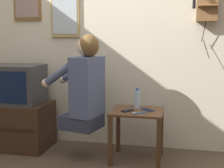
{
  "coord_description": "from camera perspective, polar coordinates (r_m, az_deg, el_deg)",
  "views": [
    {
      "loc": [
        0.81,
        -2.21,
        1.23
      ],
      "look_at": [
        0.17,
        0.73,
        0.78
      ],
      "focal_mm": 50.0,
      "sensor_mm": 36.0,
      "label": 1
    }
  ],
  "objects": [
    {
      "name": "television",
      "position": [
        3.57,
        -17.08,
        -0.06
      ],
      "size": [
        0.55,
        0.43,
        0.43
      ],
      "color": "#38383A",
      "rests_on": "tv_stand"
    },
    {
      "name": "wall_phone_antique",
      "position": [
        3.38,
        17.0,
        14.25
      ],
      "size": [
        0.25,
        0.18,
        0.8
      ],
      "color": "brown"
    },
    {
      "name": "wall_back",
      "position": [
        3.53,
        -0.98,
        9.3
      ],
      "size": [
        6.8,
        0.05,
        2.55
      ],
      "color": "beige",
      "rests_on": "ground_plane"
    },
    {
      "name": "tv_stand",
      "position": [
        3.69,
        -16.79,
        -7.18
      ],
      "size": [
        0.71,
        0.5,
        0.51
      ],
      "color": "#382316",
      "rests_on": "ground_plane"
    },
    {
      "name": "cell_phone_held",
      "position": [
        3.05,
        2.83,
        -4.88
      ],
      "size": [
        0.12,
        0.13,
        0.01
      ],
      "rotation": [
        0.0,
        0.0,
        -0.68
      ],
      "color": "black",
      "rests_on": "side_table"
    },
    {
      "name": "wall_mirror",
      "position": [
        3.64,
        -8.61,
        13.79
      ],
      "size": [
        0.33,
        0.03,
        0.67
      ],
      "color": "tan"
    },
    {
      "name": "cell_phone_spare",
      "position": [
        3.1,
        6.56,
        -4.7
      ],
      "size": [
        0.13,
        0.13,
        0.01
      ],
      "rotation": [
        0.0,
        0.0,
        0.87
      ],
      "color": "navy",
      "rests_on": "side_table"
    },
    {
      "name": "water_bottle",
      "position": [
        3.17,
        4.64,
        -2.73
      ],
      "size": [
        0.07,
        0.07,
        0.21
      ],
      "color": "#ADC6DB",
      "rests_on": "side_table"
    },
    {
      "name": "person",
      "position": [
        3.09,
        -5.02,
        -0.27
      ],
      "size": [
        0.61,
        0.47,
        0.94
      ],
      "rotation": [
        0.0,
        0.0,
        1.32
      ],
      "color": "#2D3347",
      "rests_on": "ground_plane"
    },
    {
      "name": "toothbrush",
      "position": [
        2.96,
        4.85,
        -5.29
      ],
      "size": [
        0.12,
        0.13,
        0.02
      ],
      "rotation": [
        0.0,
        0.0,
        2.38
      ],
      "color": "#338CD8",
      "rests_on": "side_table"
    },
    {
      "name": "side_table",
      "position": [
        3.12,
        4.61,
        -6.8
      ],
      "size": [
        0.51,
        0.44,
        0.52
      ],
      "color": "#51331E",
      "rests_on": "ground_plane"
    }
  ]
}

